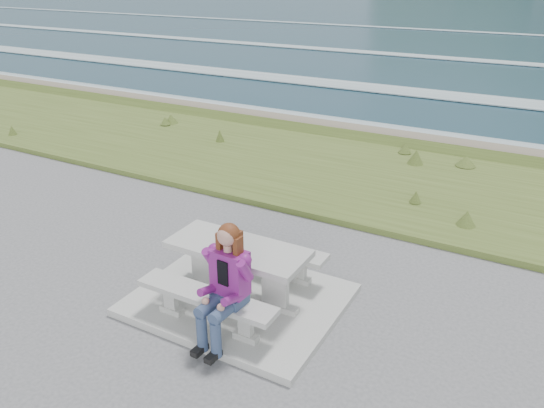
# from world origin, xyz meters

# --- Properties ---
(concrete_slab) EXTENTS (2.60, 2.10, 0.10)m
(concrete_slab) POSITION_xyz_m (0.00, 0.00, 0.05)
(concrete_slab) COLOR #9F9F9A
(concrete_slab) RESTS_ON ground
(picnic_table) EXTENTS (1.80, 0.75, 0.75)m
(picnic_table) POSITION_xyz_m (0.00, 0.00, 0.68)
(picnic_table) COLOR #9F9F9A
(picnic_table) RESTS_ON concrete_slab
(bench_landward) EXTENTS (1.80, 0.35, 0.45)m
(bench_landward) POSITION_xyz_m (0.00, -0.70, 0.45)
(bench_landward) COLOR #9F9F9A
(bench_landward) RESTS_ON concrete_slab
(bench_seaward) EXTENTS (1.80, 0.35, 0.45)m
(bench_seaward) POSITION_xyz_m (0.00, 0.70, 0.45)
(bench_seaward) COLOR #9F9F9A
(bench_seaward) RESTS_ON concrete_slab
(grass_verge) EXTENTS (160.00, 4.50, 0.22)m
(grass_verge) POSITION_xyz_m (0.00, 5.00, 0.00)
(grass_verge) COLOR #42541F
(grass_verge) RESTS_ON ground
(shore_drop) EXTENTS (160.00, 0.80, 2.20)m
(shore_drop) POSITION_xyz_m (0.00, 7.90, 0.00)
(shore_drop) COLOR brown
(shore_drop) RESTS_ON ground
(ocean) EXTENTS (1600.00, 1600.00, 0.09)m
(ocean) POSITION_xyz_m (0.00, 25.09, -1.74)
(ocean) COLOR #1B3C4D
(ocean) RESTS_ON ground
(seated_woman) EXTENTS (0.44, 0.74, 1.43)m
(seated_woman) POSITION_xyz_m (0.32, -0.84, 0.63)
(seated_woman) COLOR navy
(seated_woman) RESTS_ON concrete_slab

